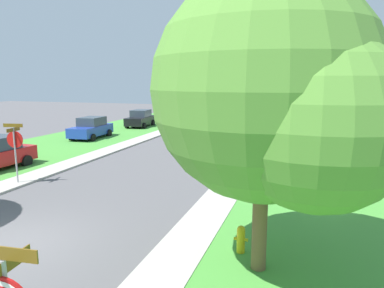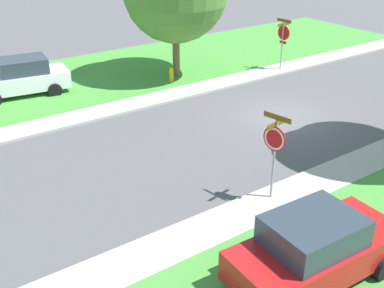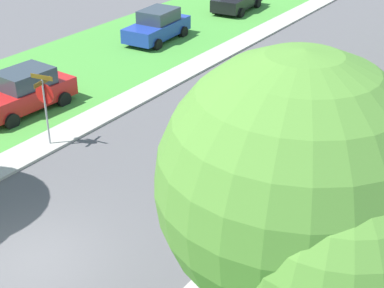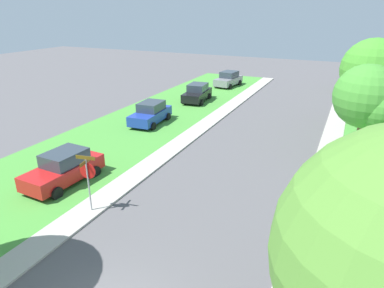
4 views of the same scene
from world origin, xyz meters
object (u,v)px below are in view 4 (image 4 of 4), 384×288
at_px(stop_sign_far_corner, 88,174).
at_px(car_maroon_across_road, 381,100).
at_px(car_grey_far_down_street, 228,79).
at_px(tree_across_left, 376,72).
at_px(tree_across_right, 370,100).
at_px(car_blue_kerbside_mid, 151,113).
at_px(tree_sidewalk_mid, 374,60).
at_px(car_red_near_corner, 64,168).
at_px(car_black_driveway_right, 197,93).

distance_m(stop_sign_far_corner, car_maroon_across_road, 27.68).
relative_size(car_grey_far_down_street, tree_across_left, 0.66).
height_order(tree_across_left, tree_across_right, tree_across_left).
distance_m(stop_sign_far_corner, tree_across_right, 16.05).
bearing_deg(car_blue_kerbside_mid, tree_sidewalk_mid, 49.70).
relative_size(car_red_near_corner, tree_across_right, 0.76).
distance_m(stop_sign_far_corner, tree_across_left, 21.22).
height_order(car_black_driveway_right, tree_sidewalk_mid, tree_sidewalk_mid).
bearing_deg(tree_across_right, car_black_driveway_right, 149.94).
xyz_separation_m(car_blue_kerbside_mid, tree_across_left, (15.58, 5.63, 3.49)).
bearing_deg(stop_sign_far_corner, car_red_near_corner, 152.94).
distance_m(car_maroon_across_road, tree_across_right, 13.48).
height_order(car_red_near_corner, tree_across_right, tree_across_right).
xyz_separation_m(car_black_driveway_right, tree_across_right, (14.74, -8.53, 2.88)).
height_order(car_grey_far_down_street, tree_across_left, tree_across_left).
bearing_deg(car_black_driveway_right, stop_sign_far_corner, -79.36).
bearing_deg(tree_sidewalk_mid, car_blue_kerbside_mid, -130.30).
distance_m(tree_across_left, tree_across_right, 6.24).
bearing_deg(tree_across_left, stop_sign_far_corner, -122.51).
height_order(car_black_driveway_right, car_red_near_corner, same).
xyz_separation_m(tree_across_left, tree_sidewalk_mid, (0.32, 13.13, -0.78)).
distance_m(car_maroon_across_road, tree_sidewalk_mid, 6.87).
bearing_deg(tree_across_left, tree_sidewalk_mid, 88.60).
bearing_deg(car_red_near_corner, car_grey_far_down_street, 90.59).
height_order(stop_sign_far_corner, tree_across_right, tree_across_right).
distance_m(car_blue_kerbside_mid, tree_sidewalk_mid, 24.74).
relative_size(car_blue_kerbside_mid, tree_across_right, 0.77).
height_order(car_red_near_corner, car_maroon_across_road, same).
xyz_separation_m(car_blue_kerbside_mid, car_red_near_corner, (1.18, -10.57, 0.00)).
bearing_deg(tree_across_left, tree_across_right, -93.35).
bearing_deg(stop_sign_far_corner, tree_sidewalk_mid, 69.34).
xyz_separation_m(car_red_near_corner, car_maroon_across_road, (15.62, 23.08, 0.00)).
distance_m(car_grey_far_down_street, tree_across_left, 18.32).
xyz_separation_m(car_black_driveway_right, tree_across_left, (15.11, -2.34, 3.49)).
xyz_separation_m(car_grey_far_down_street, tree_sidewalk_mid, (15.00, 2.74, 2.71)).
relative_size(car_maroon_across_road, tree_sidewalk_mid, 0.75).
relative_size(stop_sign_far_corner, car_maroon_across_road, 0.64).
xyz_separation_m(stop_sign_far_corner, car_blue_kerbside_mid, (-4.26, 12.15, -1.01)).
bearing_deg(tree_sidewalk_mid, stop_sign_far_corner, -110.66).
bearing_deg(car_blue_kerbside_mid, car_grey_far_down_street, 86.78).
relative_size(stop_sign_far_corner, tree_sidewalk_mid, 0.48).
xyz_separation_m(stop_sign_far_corner, car_grey_far_down_street, (-3.35, 28.15, -1.01)).
height_order(tree_across_right, tree_sidewalk_mid, tree_sidewalk_mid).
xyz_separation_m(car_blue_kerbside_mid, tree_across_right, (15.22, -0.57, 2.88)).
relative_size(car_red_near_corner, tree_sidewalk_mid, 0.76).
xyz_separation_m(car_grey_far_down_street, tree_across_left, (14.68, -10.38, 3.49)).
height_order(car_blue_kerbside_mid, car_grey_far_down_street, same).
relative_size(car_grey_far_down_street, tree_sidewalk_mid, 0.78).
xyz_separation_m(car_blue_kerbside_mid, car_maroon_across_road, (16.80, 12.51, 0.00)).
bearing_deg(car_blue_kerbside_mid, car_black_driveway_right, 86.57).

